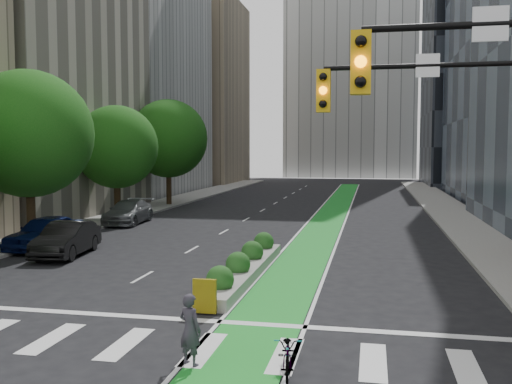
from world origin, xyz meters
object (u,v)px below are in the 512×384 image
at_px(cyclist, 190,329).
at_px(parked_car_left_far, 128,212).
at_px(parked_car_left_near, 45,232).
at_px(parked_car_left_mid, 67,239).
at_px(median_planter, 244,266).
at_px(bicycle, 288,353).

bearing_deg(cyclist, parked_car_left_far, -38.30).
height_order(parked_car_left_near, parked_car_left_mid, parked_car_left_near).
xyz_separation_m(parked_car_left_near, parked_car_left_mid, (1.97, -1.48, -0.05)).
xyz_separation_m(cyclist, parked_car_left_mid, (-9.53, 11.35, -0.05)).
bearing_deg(median_planter, bicycle, -71.64).
relative_size(median_planter, parked_car_left_near, 2.15).
distance_m(bicycle, parked_car_left_near, 18.77).
relative_size(bicycle, cyclist, 1.03).
relative_size(median_planter, cyclist, 6.31).
distance_m(cyclist, parked_car_left_near, 17.23).
bearing_deg(parked_car_left_near, median_planter, -16.25).
bearing_deg(parked_car_left_far, median_planter, -55.23).
relative_size(parked_car_left_near, parked_car_left_far, 0.92).
relative_size(median_planter, bicycle, 6.14).
bearing_deg(parked_car_left_near, cyclist, -44.86).
bearing_deg(median_planter, cyclist, -84.94).
bearing_deg(parked_car_left_near, bicycle, -39.85).
xyz_separation_m(cyclist, parked_car_left_near, (-11.50, 12.83, -0.00)).
height_order(parked_car_left_near, parked_car_left_far, parked_car_left_near).
bearing_deg(bicycle, parked_car_left_mid, 128.10).
relative_size(median_planter, parked_car_left_far, 1.97).
bearing_deg(cyclist, parked_car_left_mid, -25.46).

